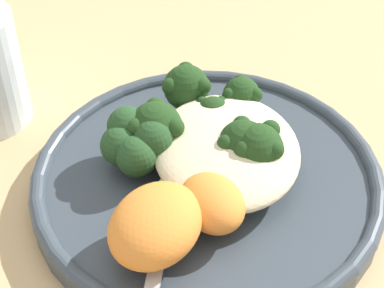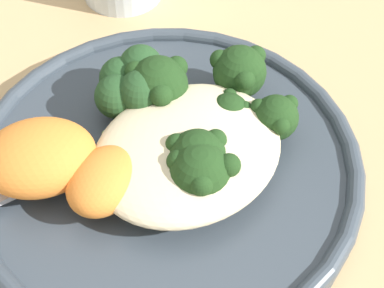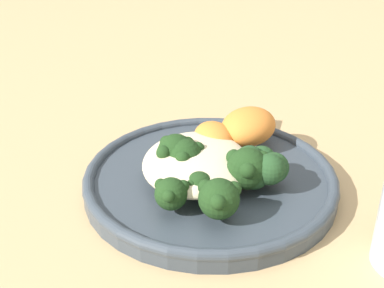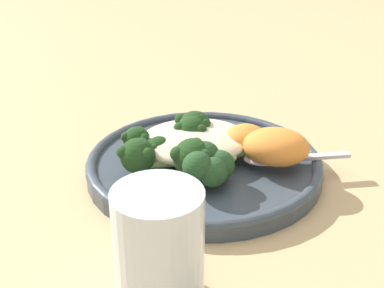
% 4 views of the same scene
% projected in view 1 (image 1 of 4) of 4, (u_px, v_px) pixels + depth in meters
% --- Properties ---
extents(ground_plane, '(4.00, 4.00, 0.00)m').
position_uv_depth(ground_plane, '(216.00, 191.00, 0.48)').
color(ground_plane, tan).
extents(plate, '(0.26, 0.26, 0.02)m').
position_uv_depth(plate, '(207.00, 183.00, 0.47)').
color(plate, '#38424C').
rests_on(plate, ground_plane).
extents(quinoa_mound, '(0.12, 0.11, 0.03)m').
position_uv_depth(quinoa_mound, '(227.00, 149.00, 0.46)').
color(quinoa_mound, beige).
rests_on(quinoa_mound, plate).
extents(broccoli_stalk_0, '(0.05, 0.09, 0.04)m').
position_uv_depth(broccoli_stalk_0, '(243.00, 153.00, 0.45)').
color(broccoli_stalk_0, '#8EB25B').
rests_on(broccoli_stalk_0, plate).
extents(broccoli_stalk_1, '(0.06, 0.08, 0.04)m').
position_uv_depth(broccoli_stalk_1, '(237.00, 149.00, 0.45)').
color(broccoli_stalk_1, '#8EB25B').
rests_on(broccoli_stalk_1, plate).
extents(broccoli_stalk_2, '(0.12, 0.07, 0.03)m').
position_uv_depth(broccoli_stalk_2, '(228.00, 118.00, 0.49)').
color(broccoli_stalk_2, '#8EB25B').
rests_on(broccoli_stalk_2, plate).
extents(broccoli_stalk_3, '(0.11, 0.05, 0.03)m').
position_uv_depth(broccoli_stalk_3, '(203.00, 140.00, 0.47)').
color(broccoli_stalk_3, '#8EB25B').
rests_on(broccoli_stalk_3, plate).
extents(broccoli_stalk_4, '(0.13, 0.04, 0.04)m').
position_uv_depth(broccoli_stalk_4, '(187.00, 100.00, 0.50)').
color(broccoli_stalk_4, '#8EB25B').
rests_on(broccoli_stalk_4, plate).
extents(broccoli_stalk_5, '(0.08, 0.06, 0.04)m').
position_uv_depth(broccoli_stalk_5, '(160.00, 134.00, 0.46)').
color(broccoli_stalk_5, '#8EB25B').
rests_on(broccoli_stalk_5, plate).
extents(sweet_potato_chunk_0, '(0.09, 0.08, 0.04)m').
position_uv_depth(sweet_potato_chunk_0, '(156.00, 225.00, 0.40)').
color(sweet_potato_chunk_0, orange).
rests_on(sweet_potato_chunk_0, plate).
extents(sweet_potato_chunk_1, '(0.06, 0.06, 0.03)m').
position_uv_depth(sweet_potato_chunk_1, '(212.00, 203.00, 0.42)').
color(sweet_potato_chunk_1, orange).
rests_on(sweet_potato_chunk_1, plate).
extents(kale_tuft, '(0.05, 0.05, 0.04)m').
position_uv_depth(kale_tuft, '(137.00, 139.00, 0.46)').
color(kale_tuft, '#234723').
rests_on(kale_tuft, plate).
extents(spoon, '(0.12, 0.04, 0.01)m').
position_uv_depth(spoon, '(161.00, 239.00, 0.41)').
color(spoon, '#B7B7BC').
rests_on(spoon, plate).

